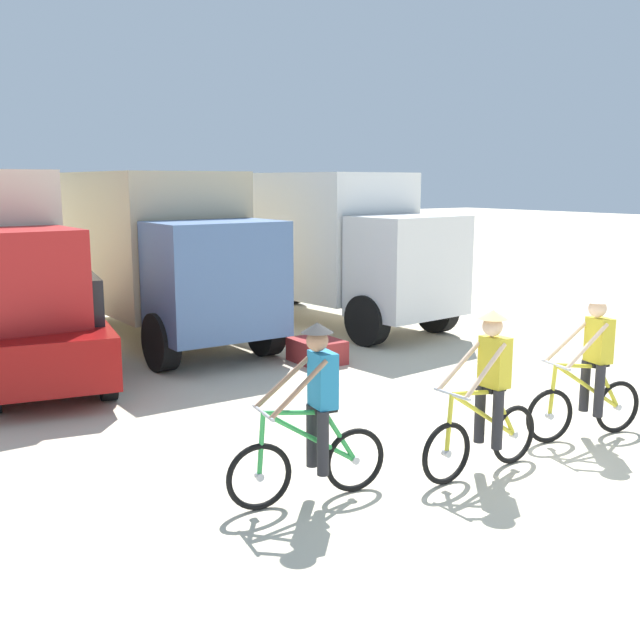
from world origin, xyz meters
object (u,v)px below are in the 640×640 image
Objects in this scene: cyclist_near_camera at (590,372)px; supply_crate at (317,351)px; box_truck_white_box at (318,239)px; cyclist_orange_shirt at (314,419)px; box_truck_tan_camper at (153,246)px; sedan_parked at (43,330)px; cyclist_cowboy_hat at (487,398)px.

supply_crate is at bearing 96.47° from cyclist_near_camera.
cyclist_orange_shirt is at bearing -124.29° from box_truck_white_box.
sedan_parked is (-2.87, -2.53, -0.99)m from box_truck_tan_camper.
cyclist_cowboy_hat is (-3.65, -8.69, -1.03)m from box_truck_white_box.
cyclist_near_camera reaches higher than sedan_parked.
box_truck_white_box is (3.83, -0.30, 0.00)m from box_truck_tan_camper.
box_truck_white_box is at bearing 55.71° from cyclist_orange_shirt.
box_truck_white_box is at bearing 55.77° from supply_crate.
cyclist_cowboy_hat is 1.94× the size of supply_crate.
box_truck_tan_camper is 3.71× the size of cyclist_cowboy_hat.
box_truck_tan_camper is at bearing 112.20° from supply_crate.
cyclist_cowboy_hat reaches higher than supply_crate.
cyclist_orange_shirt is 1.94× the size of supply_crate.
box_truck_tan_camper and box_truck_white_box have the same top height.
cyclist_near_camera is (1.92, 0.09, 0.00)m from cyclist_cowboy_hat.
sedan_parked is at bearing -161.54° from box_truck_white_box.
box_truck_tan_camper is 4.33m from supply_crate.
supply_crate is (1.34, 5.29, -0.64)m from cyclist_cowboy_hat.
cyclist_cowboy_hat and cyclist_near_camera have the same top height.
box_truck_white_box reaches higher than cyclist_orange_shirt.
cyclist_near_camera is 5.27m from supply_crate.
box_truck_tan_camper reaches higher than cyclist_cowboy_hat.
box_truck_white_box is 10.02m from cyclist_orange_shirt.
box_truck_white_box reaches higher than cyclist_near_camera.
box_truck_tan_camper is at bearing 78.17° from cyclist_orange_shirt.
cyclist_cowboy_hat is at bearing -88.88° from box_truck_tan_camper.
supply_crate is (-0.59, 5.20, -0.64)m from cyclist_near_camera.
supply_crate is (3.30, 4.83, -0.64)m from cyclist_orange_shirt.
box_truck_tan_camper is 3.71× the size of cyclist_near_camera.
sedan_parked is 2.45× the size of cyclist_orange_shirt.
supply_crate is at bearing -67.80° from box_truck_tan_camper.
box_truck_white_box reaches higher than cyclist_cowboy_hat.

